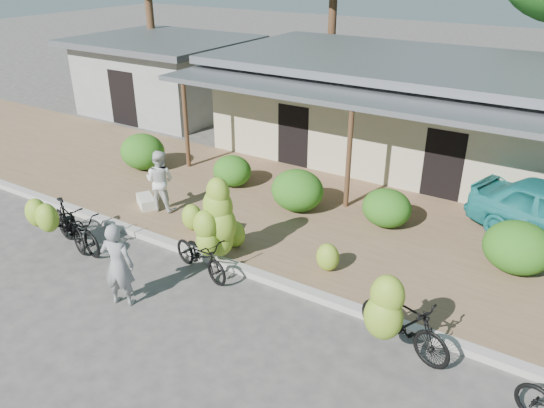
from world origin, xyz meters
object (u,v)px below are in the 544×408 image
Objects in this scene: bike_right at (399,319)px; sack_far at (146,201)px; sack_near at (216,226)px; bystander at (160,181)px; bike_center at (210,235)px; vendor at (118,265)px; bike_far_left at (74,228)px; bike_left at (65,223)px.

bike_right reaches higher than sack_far.
bystander is (-2.00, 0.23, 0.69)m from sack_near.
bike_center is 1.19× the size of vendor.
bike_far_left is 3.34m from sack_near.
bike_center is 1.09× the size of bike_right.
sack_far is at bearing -2.24° from bystander.
bystander is at bearing 10.44° from sack_far.
bystander is at bearing 173.53° from sack_near.
bike_center reaches higher than sack_far.
bike_center is at bearing 100.36° from bike_right.
bike_left is at bearing 121.42° from bike_center.
sack_near is (2.41, 2.30, -0.29)m from bike_far_left.
sack_far is (-7.84, 1.89, -0.50)m from bike_right.
sack_near is 0.47× the size of vendor.
vendor is at bearing 174.75° from bike_center.
bike_far_left is at bearing 110.74° from bike_right.
bystander is at bearing 91.61° from bike_right.
bike_left is 0.99× the size of bike_right.
bike_far_left is 2.64× the size of sack_far.
bike_far_left is 7.76m from bike_right.
bike_right is at bearing -18.28° from sack_near.
bike_center is 1.63m from sack_near.
bystander reaches higher than bike_left.
vendor reaches higher than sack_far.
bike_right is (4.48, -0.50, -0.10)m from bike_center.
bystander is (0.41, 2.52, 0.39)m from bike_far_left.
vendor is at bearing -99.41° from bike_far_left.
bike_right reaches higher than bike_left.
bike_far_left is 2.45m from sack_far.
bike_center is (3.26, 1.04, 0.30)m from bike_far_left.
bike_center reaches higher than bystander.
bike_right is at bearing -74.95° from bike_far_left.
bike_center is at bearing 139.85° from bystander.
sack_near reaches higher than sack_far.
bike_right is at bearing -13.58° from sack_far.
bike_far_left is 0.32m from bike_left.
vendor is (0.13, -3.25, 0.63)m from sack_near.
sack_near is at bearing -107.30° from vendor.
bike_right is 2.31× the size of sack_near.
vendor is 1.08× the size of bystander.
bike_right is (8.05, 0.55, 0.13)m from bike_left.
bike_right reaches higher than sack_near.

